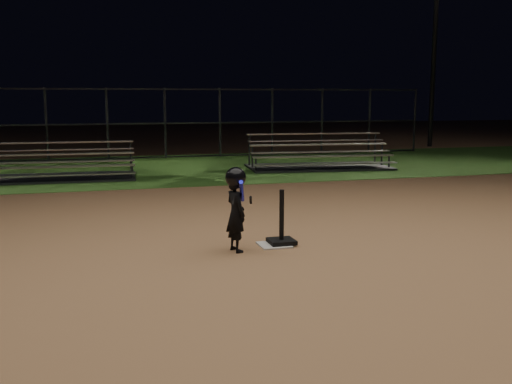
{
  "coord_description": "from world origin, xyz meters",
  "views": [
    {
      "loc": [
        -2.53,
        -8.02,
        2.18
      ],
      "look_at": [
        0.0,
        1.0,
        0.65
      ],
      "focal_mm": 40.99,
      "sensor_mm": 36.0,
      "label": 1
    }
  ],
  "objects_px": {
    "child_batter": "(236,207)",
    "light_pole_right": "(436,32)",
    "bleacher_left": "(59,172)",
    "bleacher_right": "(319,161)",
    "home_plate": "(274,245)",
    "batting_tee": "(282,233)"
  },
  "relations": [
    {
      "from": "child_batter",
      "to": "light_pole_right",
      "type": "xyz_separation_m",
      "value": [
        12.62,
        15.09,
        4.3
      ]
    },
    {
      "from": "light_pole_right",
      "to": "bleacher_left",
      "type": "bearing_deg",
      "value": -156.73
    },
    {
      "from": "batting_tee",
      "to": "bleacher_left",
      "type": "relative_size",
      "value": 0.2
    },
    {
      "from": "bleacher_left",
      "to": "home_plate",
      "type": "bearing_deg",
      "value": -65.53
    },
    {
      "from": "bleacher_left",
      "to": "child_batter",
      "type": "bearing_deg",
      "value": -69.57
    },
    {
      "from": "home_plate",
      "to": "bleacher_left",
      "type": "relative_size",
      "value": 0.11
    },
    {
      "from": "child_batter",
      "to": "light_pole_right",
      "type": "distance_m",
      "value": 20.14
    },
    {
      "from": "home_plate",
      "to": "light_pole_right",
      "type": "height_order",
      "value": "light_pole_right"
    },
    {
      "from": "bleacher_left",
      "to": "light_pole_right",
      "type": "height_order",
      "value": "light_pole_right"
    },
    {
      "from": "light_pole_right",
      "to": "home_plate",
      "type": "bearing_deg",
      "value": -128.77
    },
    {
      "from": "home_plate",
      "to": "batting_tee",
      "type": "relative_size",
      "value": 0.56
    },
    {
      "from": "bleacher_left",
      "to": "light_pole_right",
      "type": "relative_size",
      "value": 0.48
    },
    {
      "from": "bleacher_left",
      "to": "bleacher_right",
      "type": "height_order",
      "value": "bleacher_right"
    },
    {
      "from": "bleacher_left",
      "to": "bleacher_right",
      "type": "bearing_deg",
      "value": 5.19
    },
    {
      "from": "child_batter",
      "to": "bleacher_left",
      "type": "xyz_separation_m",
      "value": [
        -2.79,
        8.47,
        -0.44
      ]
    },
    {
      "from": "bleacher_right",
      "to": "home_plate",
      "type": "bearing_deg",
      "value": -109.72
    },
    {
      "from": "batting_tee",
      "to": "child_batter",
      "type": "distance_m",
      "value": 0.89
    },
    {
      "from": "bleacher_left",
      "to": "bleacher_right",
      "type": "distance_m",
      "value": 7.6
    },
    {
      "from": "home_plate",
      "to": "light_pole_right",
      "type": "relative_size",
      "value": 0.05
    },
    {
      "from": "bleacher_right",
      "to": "bleacher_left",
      "type": "bearing_deg",
      "value": -171.1
    },
    {
      "from": "batting_tee",
      "to": "bleacher_right",
      "type": "xyz_separation_m",
      "value": [
        4.05,
        8.69,
        0.04
      ]
    },
    {
      "from": "home_plate",
      "to": "child_batter",
      "type": "bearing_deg",
      "value": -166.32
    }
  ]
}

